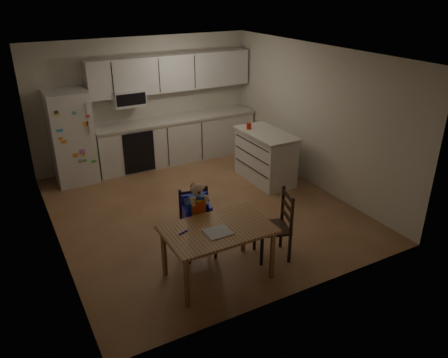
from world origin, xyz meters
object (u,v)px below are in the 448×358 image
kitchen_island (265,156)px  chair_booster (197,210)px  refrigerator (72,137)px  chair_side (280,221)px  red_cup (249,126)px  dining_table (218,235)px

kitchen_island → chair_booster: bearing=-143.7°
kitchen_island → refrigerator: bearing=151.6°
kitchen_island → chair_booster: 2.70m
refrigerator → chair_side: 4.32m
red_cup → dining_table: red_cup is taller
refrigerator → red_cup: 3.25m
dining_table → chair_side: (0.94, 0.02, -0.07)m
dining_table → chair_side: chair_side is taller
dining_table → kitchen_island: bearing=45.4°
red_cup → chair_side: red_cup is taller
red_cup → chair_booster: 2.79m
kitchen_island → red_cup: size_ratio=11.45×
red_cup → dining_table: 3.25m
red_cup → dining_table: (-2.00, -2.53, -0.39)m
refrigerator → chair_booster: refrigerator is taller
kitchen_island → red_cup: bearing=118.4°
kitchen_island → chair_booster: size_ratio=1.17×
dining_table → red_cup: bearing=51.7°
dining_table → chair_booster: bearing=89.4°
red_cup → kitchen_island: bearing=-61.6°
red_cup → refrigerator: bearing=155.1°
dining_table → chair_side: 0.94m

